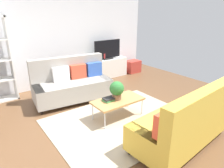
% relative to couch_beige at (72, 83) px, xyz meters
% --- Properties ---
extents(ground_plane, '(7.68, 7.68, 0.00)m').
position_rel_couch_beige_xyz_m(ground_plane, '(0.23, -1.42, -0.45)').
color(ground_plane, brown).
extents(wall_far, '(6.40, 0.12, 2.90)m').
position_rel_couch_beige_xyz_m(wall_far, '(0.23, 1.38, 1.00)').
color(wall_far, silver).
rests_on(wall_far, ground_plane).
extents(area_rug, '(2.90, 2.20, 0.01)m').
position_rel_couch_beige_xyz_m(area_rug, '(0.33, -1.62, -0.45)').
color(area_rug, tan).
rests_on(area_rug, ground_plane).
extents(couch_beige, '(1.99, 1.07, 1.10)m').
position_rel_couch_beige_xyz_m(couch_beige, '(0.00, 0.00, 0.00)').
color(couch_beige, gray).
rests_on(couch_beige, ground_plane).
extents(couch_green, '(1.96, 0.98, 1.10)m').
position_rel_couch_beige_xyz_m(couch_green, '(0.67, -2.84, -0.01)').
color(couch_green, gold).
rests_on(couch_green, ground_plane).
extents(coffee_table, '(1.10, 0.56, 0.42)m').
position_rel_couch_beige_xyz_m(coffee_table, '(0.38, -1.42, -0.06)').
color(coffee_table, '#B7844C').
rests_on(coffee_table, ground_plane).
extents(tv_console, '(1.40, 0.44, 0.64)m').
position_rel_couch_beige_xyz_m(tv_console, '(1.83, 1.04, -0.13)').
color(tv_console, silver).
rests_on(tv_console, ground_plane).
extents(tv, '(1.00, 0.20, 0.64)m').
position_rel_couch_beige_xyz_m(tv, '(1.83, 1.02, 0.50)').
color(tv, black).
rests_on(tv, tv_console).
extents(storage_trunk, '(0.52, 0.40, 0.44)m').
position_rel_couch_beige_xyz_m(storage_trunk, '(2.93, 0.94, -0.23)').
color(storage_trunk, '#B2382D').
rests_on(storage_trunk, ground_plane).
extents(potted_plant, '(0.31, 0.31, 0.40)m').
position_rel_couch_beige_xyz_m(potted_plant, '(0.37, -1.39, 0.19)').
color(potted_plant, brown).
rests_on(potted_plant, coffee_table).
extents(table_book_0, '(0.25, 0.20, 0.04)m').
position_rel_couch_beige_xyz_m(table_book_0, '(0.19, -1.35, -0.01)').
color(table_book_0, '#3F8C4C').
rests_on(table_book_0, coffee_table).
extents(table_book_1, '(0.25, 0.19, 0.03)m').
position_rel_couch_beige_xyz_m(table_book_1, '(0.19, -1.35, 0.02)').
color(table_book_1, '#262626').
rests_on(table_book_1, table_book_0).
extents(vase_0, '(0.12, 0.12, 0.16)m').
position_rel_couch_beige_xyz_m(vase_0, '(1.25, 1.09, 0.27)').
color(vase_0, '#33B29E').
rests_on(vase_0, tv_console).
extents(vase_1, '(0.09, 0.09, 0.13)m').
position_rel_couch_beige_xyz_m(vase_1, '(1.43, 1.09, 0.25)').
color(vase_1, '#B24C4C').
rests_on(vase_1, tv_console).
extents(bottle_0, '(0.05, 0.05, 0.14)m').
position_rel_couch_beige_xyz_m(bottle_0, '(1.58, 1.00, 0.26)').
color(bottle_0, '#262626').
rests_on(bottle_0, tv_console).
extents(bottle_1, '(0.06, 0.06, 0.20)m').
position_rel_couch_beige_xyz_m(bottle_1, '(1.69, 1.00, 0.29)').
color(bottle_1, red).
rests_on(bottle_1, tv_console).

